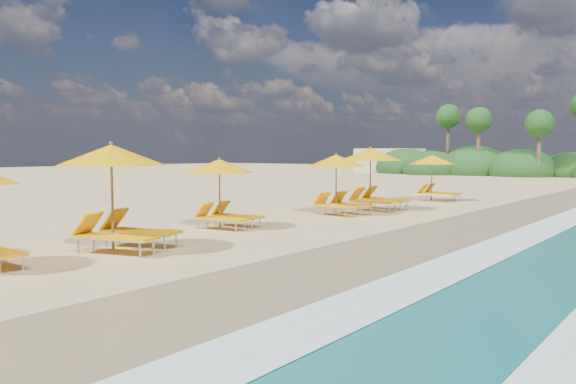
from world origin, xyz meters
name	(u,v)px	position (x,y,z in m)	size (l,w,h in m)	color
ground	(288,234)	(0.00, 0.00, 0.00)	(160.00, 160.00, 0.00)	#D8B87F
wet_sand	(419,249)	(4.00, 0.00, 0.01)	(4.00, 160.00, 0.01)	#8A7952
surf_foam	(538,261)	(6.70, 0.00, 0.03)	(4.00, 160.00, 0.01)	white
station_2	(119,189)	(-1.53, -4.53, 1.44)	(3.28, 3.20, 2.58)	olive
station_3	(224,188)	(-2.37, -0.16, 1.22)	(2.53, 2.39, 2.17)	olive
station_4	(339,180)	(-1.63, 5.22, 1.29)	(2.78, 2.66, 2.30)	olive
station_5	(375,174)	(-1.45, 7.56, 1.43)	(2.74, 2.52, 2.56)	olive
station_6	(435,175)	(-1.28, 13.19, 1.26)	(2.42, 2.23, 2.25)	olive
treeline	(484,166)	(-9.94, 45.51, 1.00)	(25.80, 8.80, 9.74)	#163D14
beach_building	(390,160)	(-22.00, 48.00, 1.40)	(7.00, 5.00, 2.80)	beige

